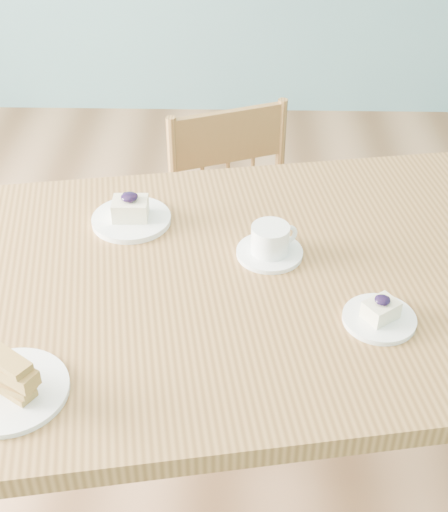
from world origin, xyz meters
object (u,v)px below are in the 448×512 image
object	(u,v)px
dining_table	(294,300)
cheesecake_plate_near	(380,315)
dining_chair	(242,247)
biscotti_plate	(8,381)
cheesecake_plate_far	(131,215)
coffee_cup	(271,243)

from	to	relation	value
dining_table	cheesecake_plate_near	bearing A→B (deg)	-55.98
dining_chair	cheesecake_plate_near	size ratio (longest dim) A/B	6.02
dining_table	biscotti_plate	bearing A→B (deg)	-154.85
cheesecake_plate_near	cheesecake_plate_far	bearing A→B (deg)	147.82
dining_table	coffee_cup	size ratio (longest dim) A/B	11.70
dining_table	cheesecake_plate_near	xyz separation A→B (m)	(0.15, -0.15, 0.10)
cheesecake_plate_far	coffee_cup	size ratio (longest dim) A/B	1.26
coffee_cup	dining_chair	bearing A→B (deg)	71.81
biscotti_plate	cheesecake_plate_near	bearing A→B (deg)	16.93
dining_table	cheesecake_plate_far	bearing A→B (deg)	145.36
cheesecake_plate_far	dining_chair	bearing A→B (deg)	60.37
dining_chair	cheesecake_plate_far	size ratio (longest dim) A/B	4.69
dining_chair	biscotti_plate	world-z (taller)	biscotti_plate
coffee_cup	biscotti_plate	distance (m)	0.61
cheesecake_plate_near	cheesecake_plate_far	distance (m)	0.61
cheesecake_plate_far	coffee_cup	bearing A→B (deg)	-20.40
dining_table	coffee_cup	xyz separation A→B (m)	(-0.05, 0.05, 0.11)
dining_table	biscotti_plate	distance (m)	0.63
coffee_cup	biscotti_plate	world-z (taller)	biscotti_plate
dining_table	cheesecake_plate_far	distance (m)	0.42
cheesecake_plate_far	biscotti_plate	world-z (taller)	biscotti_plate
coffee_cup	biscotti_plate	bearing A→B (deg)	-161.98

